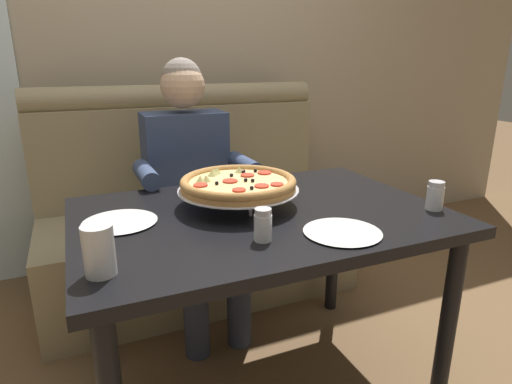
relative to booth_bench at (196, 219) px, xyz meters
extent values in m
plane|color=brown|center=(0.00, -0.91, -0.40)|extent=(16.00, 16.00, 0.00)
cube|color=tan|center=(0.00, 0.57, 1.00)|extent=(6.00, 0.12, 2.80)
cube|color=#998966|center=(0.00, -0.13, -0.17)|extent=(1.64, 0.60, 0.46)
cube|color=#998966|center=(0.00, 0.26, 0.29)|extent=(1.64, 0.18, 0.65)
cylinder|color=#998966|center=(0.00, 0.26, 0.66)|extent=(1.64, 0.14, 0.14)
cube|color=black|center=(0.00, -0.91, 0.33)|extent=(1.29, 0.88, 0.04)
cylinder|color=black|center=(0.57, -1.28, -0.05)|extent=(0.06, 0.06, 0.71)
cylinder|color=black|center=(-0.57, -0.54, -0.05)|extent=(0.06, 0.06, 0.71)
cylinder|color=black|center=(0.57, -0.54, -0.05)|extent=(0.06, 0.06, 0.71)
cube|color=#2D3342|center=(-0.08, -0.38, 0.14)|extent=(0.34, 0.40, 0.15)
cylinder|color=#2D3342|center=(-0.18, -0.63, -0.17)|extent=(0.11, 0.11, 0.46)
cylinder|color=#2D3342|center=(0.02, -0.63, -0.17)|extent=(0.11, 0.11, 0.46)
cube|color=#38476B|center=(-0.08, -0.16, 0.34)|extent=(0.40, 0.22, 0.56)
cylinder|color=#38476B|center=(-0.31, -0.38, 0.39)|extent=(0.08, 0.28, 0.08)
cylinder|color=#38476B|center=(0.15, -0.38, 0.39)|extent=(0.08, 0.28, 0.08)
sphere|color=#DBB28E|center=(-0.08, -0.18, 0.75)|extent=(0.21, 0.21, 0.21)
sphere|color=gray|center=(-0.08, -0.17, 0.78)|extent=(0.19, 0.19, 0.19)
cylinder|color=silver|center=(-0.05, -0.94, 0.38)|extent=(0.01, 0.01, 0.06)
cylinder|color=silver|center=(-0.15, -0.76, 0.38)|extent=(0.01, 0.01, 0.06)
cylinder|color=silver|center=(0.05, -0.76, 0.38)|extent=(0.01, 0.01, 0.06)
torus|color=silver|center=(-0.05, -0.82, 0.40)|extent=(0.24, 0.24, 0.01)
cylinder|color=silver|center=(-0.05, -0.82, 0.41)|extent=(0.44, 0.44, 0.00)
cylinder|color=#B77F42|center=(-0.05, -0.82, 0.42)|extent=(0.42, 0.42, 0.02)
torus|color=#B77F42|center=(-0.05, -0.82, 0.44)|extent=(0.42, 0.42, 0.03)
cylinder|color=#E5C17A|center=(-0.05, -0.82, 0.44)|extent=(0.36, 0.36, 0.01)
cylinder|color=red|center=(0.06, -0.92, 0.44)|extent=(0.05, 0.05, 0.01)
cylinder|color=red|center=(-0.19, -0.82, 0.44)|extent=(0.05, 0.05, 0.01)
cylinder|color=red|center=(0.00, -0.92, 0.44)|extent=(0.05, 0.05, 0.01)
cylinder|color=red|center=(0.08, -0.75, 0.44)|extent=(0.05, 0.05, 0.01)
cylinder|color=red|center=(-0.09, -0.93, 0.44)|extent=(0.05, 0.05, 0.01)
cylinder|color=red|center=(-0.08, -0.81, 0.44)|extent=(0.05, 0.05, 0.01)
cylinder|color=red|center=(0.01, -0.76, 0.44)|extent=(0.05, 0.05, 0.01)
sphere|color=black|center=(0.01, -0.72, 0.45)|extent=(0.01, 0.01, 0.01)
sphere|color=black|center=(-0.05, -0.94, 0.45)|extent=(0.01, 0.01, 0.01)
sphere|color=black|center=(-0.01, -0.85, 0.45)|extent=(0.01, 0.01, 0.01)
sphere|color=black|center=(0.01, -0.72, 0.45)|extent=(0.01, 0.01, 0.01)
sphere|color=black|center=(-0.03, -0.83, 0.45)|extent=(0.01, 0.01, 0.01)
sphere|color=black|center=(-0.14, -0.83, 0.45)|extent=(0.01, 0.01, 0.01)
sphere|color=black|center=(-0.05, -0.75, 0.45)|extent=(0.01, 0.01, 0.01)
sphere|color=black|center=(0.06, -0.72, 0.45)|extent=(0.01, 0.01, 0.01)
cone|color=#CCC675|center=(-0.18, -0.78, 0.45)|extent=(0.04, 0.04, 0.02)
cone|color=#CCC675|center=(-0.16, -0.78, 0.45)|extent=(0.04, 0.04, 0.02)
cone|color=#CCC675|center=(-0.09, -0.68, 0.45)|extent=(0.04, 0.04, 0.02)
cone|color=#CCC675|center=(-0.11, -0.71, 0.45)|extent=(0.04, 0.04, 0.02)
cone|color=#CCC675|center=(0.00, -0.70, 0.45)|extent=(0.04, 0.04, 0.02)
cone|color=#CCC675|center=(-0.10, -0.70, 0.45)|extent=(0.04, 0.04, 0.02)
cylinder|color=white|center=(0.58, -1.14, 0.39)|extent=(0.06, 0.06, 0.08)
cylinder|color=silver|center=(0.58, -1.14, 0.37)|extent=(0.05, 0.05, 0.06)
cylinder|color=silver|center=(0.58, -1.14, 0.44)|extent=(0.06, 0.06, 0.02)
cylinder|color=white|center=(-0.10, -1.15, 0.39)|extent=(0.05, 0.05, 0.08)
cylinder|color=#A82D19|center=(-0.10, -1.15, 0.37)|extent=(0.05, 0.05, 0.05)
cylinder|color=silver|center=(-0.10, -1.15, 0.44)|extent=(0.05, 0.05, 0.02)
cylinder|color=white|center=(0.15, -1.20, 0.35)|extent=(0.17, 0.17, 0.01)
cone|color=white|center=(0.15, -1.20, 0.36)|extent=(0.24, 0.24, 0.01)
cylinder|color=white|center=(-0.47, -0.83, 0.35)|extent=(0.17, 0.17, 0.01)
cone|color=white|center=(-0.47, -0.83, 0.36)|extent=(0.25, 0.25, 0.01)
cylinder|color=silver|center=(-0.56, -1.18, 0.41)|extent=(0.08, 0.08, 0.13)
cylinder|color=gold|center=(-0.56, -1.18, 0.40)|extent=(0.07, 0.07, 0.10)
cylinder|color=black|center=(-1.06, 1.34, -0.18)|extent=(0.02, 0.02, 0.44)
cylinder|color=black|center=(-1.11, 1.09, -0.18)|extent=(0.02, 0.02, 0.44)
cube|color=black|center=(-1.05, 1.21, 0.25)|extent=(0.09, 0.32, 0.42)
camera|label=1|loc=(-0.58, -2.22, 0.86)|focal=30.03mm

